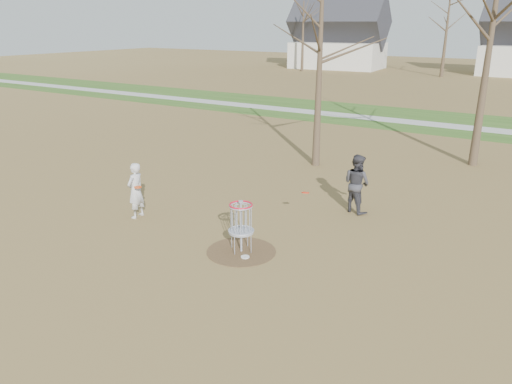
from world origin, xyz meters
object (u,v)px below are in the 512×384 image
disc_grounded (245,257)px  player_throwing (357,183)px  player_standing (136,191)px  disc_golf_basket (241,219)px

disc_grounded → player_throwing: bearing=76.2°
player_standing → disc_grounded: size_ratio=7.70×
disc_grounded → disc_golf_basket: (-0.28, 0.24, 0.89)m
disc_grounded → disc_golf_basket: size_ratio=0.16×
player_throwing → disc_golf_basket: bearing=91.6°
disc_golf_basket → player_throwing: bearing=72.1°
player_throwing → disc_grounded: player_throwing is taller
player_throwing → player_standing: bearing=55.9°
player_standing → disc_grounded: bearing=77.9°
player_standing → disc_golf_basket: bearing=80.8°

